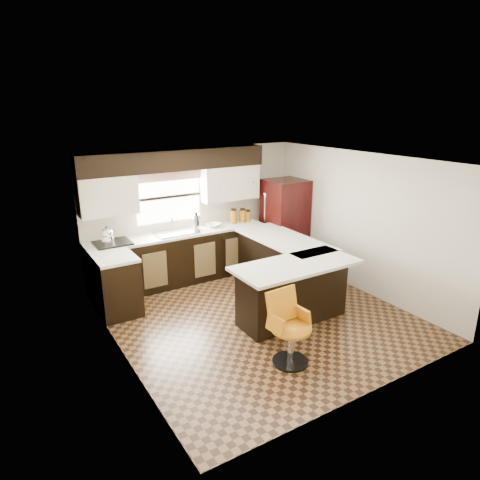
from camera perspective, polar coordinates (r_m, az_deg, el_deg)
floor at (r=6.75m, az=2.44°, el=-10.10°), size 4.40×4.40×0.00m
ceiling at (r=6.02m, az=2.74°, el=10.55°), size 4.40×4.40×0.00m
wall_back at (r=8.13m, az=-6.17°, el=3.73°), size 4.40×0.00×4.40m
wall_front at (r=4.76m, az=17.74°, el=-7.37°), size 4.40×0.00×4.40m
wall_left at (r=5.45m, az=-16.06°, el=-3.95°), size 0.00×4.40×4.40m
wall_right at (r=7.62m, az=15.78°, el=2.21°), size 0.00×4.40×4.40m
base_cab_back at (r=7.91m, az=-7.98°, el=-2.43°), size 3.30×0.60×0.90m
base_cab_left at (r=6.93m, az=-16.06°, el=-5.96°), size 0.60×0.70×0.90m
counter_back at (r=7.76m, az=-8.13°, el=0.84°), size 3.30×0.60×0.04m
counter_left at (r=6.76m, az=-16.39°, el=-2.28°), size 0.60×0.70×0.04m
soffit at (r=7.62m, az=-8.59°, el=10.51°), size 3.40×0.35×0.36m
upper_cab_left at (r=7.32m, az=-17.25°, el=5.65°), size 0.94×0.35×0.64m
upper_cab_right at (r=8.18m, az=-1.42°, el=7.64°), size 1.14×0.35×0.64m
window_pane at (r=7.84m, az=-9.50°, el=5.69°), size 1.20×0.02×0.90m
valance at (r=7.73m, az=-9.53°, el=8.47°), size 1.30×0.06×0.18m
sink at (r=7.71m, az=-8.42°, el=1.02°), size 0.75×0.45×0.03m
dishwasher at (r=8.10m, az=-0.68°, el=-1.90°), size 0.58×0.03×0.78m
cooktop at (r=7.36m, az=-16.64°, el=-0.38°), size 0.58×0.50×0.02m
peninsula_long at (r=7.51m, az=5.52°, el=-3.44°), size 0.60×1.95×0.90m
peninsula_return at (r=6.51m, az=6.99°, el=-6.94°), size 1.65×0.60×0.90m
counter_pen_long at (r=7.38m, az=5.94°, el=0.06°), size 0.84×1.95×0.04m
counter_pen_return at (r=6.25m, az=7.52°, el=-3.33°), size 1.89×0.84×0.04m
refrigerator at (r=8.59m, az=5.97°, el=2.23°), size 0.75×0.72×1.74m
bar_chair at (r=5.46m, az=6.88°, el=-11.77°), size 0.53×0.53×0.95m
kettle at (r=7.30m, az=-17.30°, el=0.67°), size 0.21×0.21×0.28m
percolator at (r=7.85m, az=-5.82°, el=2.40°), size 0.14×0.14×0.29m
mixing_bowl at (r=8.03m, az=-3.54°, el=1.99°), size 0.35×0.35×0.06m
canister_large at (r=8.24m, az=-0.89°, el=3.11°), size 0.14×0.14×0.26m
canister_med at (r=8.35m, az=0.36°, el=3.23°), size 0.13×0.13×0.23m
canister_small at (r=8.41m, az=1.00°, el=3.19°), size 0.13×0.13×0.19m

